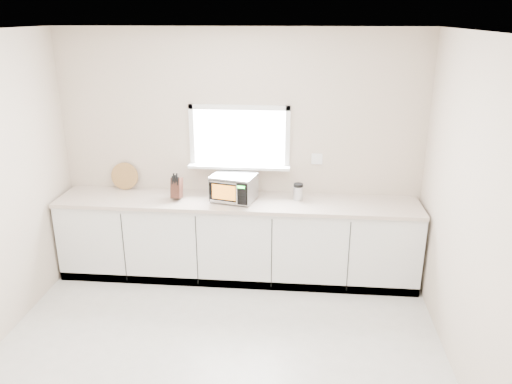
# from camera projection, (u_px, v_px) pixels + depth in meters

# --- Properties ---
(ground) EXTENTS (4.00, 4.00, 0.00)m
(ground) POSITION_uv_depth(u_px,v_px,m) (212.00, 376.00, 4.11)
(ground) COLOR beige
(ground) RESTS_ON ground
(back_wall) EXTENTS (4.00, 0.17, 2.70)m
(back_wall) POSITION_uv_depth(u_px,v_px,m) (240.00, 153.00, 5.52)
(back_wall) COLOR #C5B19C
(back_wall) RESTS_ON ground
(cabinets) EXTENTS (3.92, 0.60, 0.88)m
(cabinets) POSITION_uv_depth(u_px,v_px,m) (238.00, 240.00, 5.55)
(cabinets) COLOR silver
(cabinets) RESTS_ON ground
(countertop) EXTENTS (3.92, 0.64, 0.04)m
(countertop) POSITION_uv_depth(u_px,v_px,m) (237.00, 202.00, 5.39)
(countertop) COLOR beige
(countertop) RESTS_ON cabinets
(microwave) EXTENTS (0.51, 0.44, 0.29)m
(microwave) POSITION_uv_depth(u_px,v_px,m) (234.00, 187.00, 5.33)
(microwave) COLOR black
(microwave) RESTS_ON countertop
(knife_block) EXTENTS (0.10, 0.21, 0.31)m
(knife_block) POSITION_uv_depth(u_px,v_px,m) (177.00, 187.00, 5.38)
(knife_block) COLOR #432118
(knife_block) RESTS_ON countertop
(cutting_board) EXTENTS (0.31, 0.07, 0.31)m
(cutting_board) POSITION_uv_depth(u_px,v_px,m) (125.00, 176.00, 5.68)
(cutting_board) COLOR #A77540
(cutting_board) RESTS_ON countertop
(coffee_grinder) EXTENTS (0.12, 0.12, 0.19)m
(coffee_grinder) POSITION_uv_depth(u_px,v_px,m) (298.00, 192.00, 5.37)
(coffee_grinder) COLOR #B3B6BB
(coffee_grinder) RESTS_ON countertop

